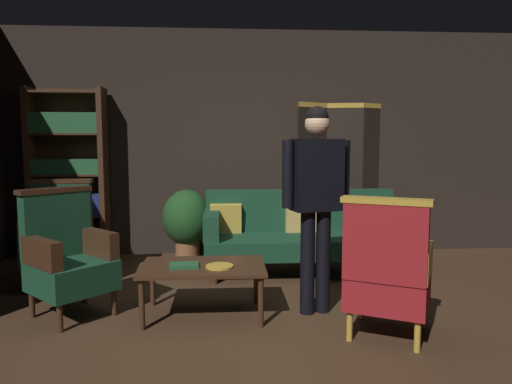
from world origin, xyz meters
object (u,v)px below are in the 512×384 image
potted_plant (187,221)px  armchair_gilt_accent (388,271)px  armchair_wing_left (67,256)px  velvet_couch (302,231)px  bookshelf (69,170)px  brass_tray (220,266)px  standing_figure (316,190)px  armchair_wing_right (59,236)px  coffee_table (203,271)px  folding_screen (344,176)px  book_green_cloth (184,265)px

potted_plant → armchair_gilt_accent: bearing=-54.7°
armchair_wing_left → velvet_couch: bearing=28.7°
bookshelf → brass_tray: size_ratio=9.16×
velvet_couch → standing_figure: standing_figure is taller
velvet_couch → armchair_wing_right: bearing=-173.2°
coffee_table → armchair_wing_left: (-1.10, 0.10, 0.12)m
armchair_wing_left → potted_plant: armchair_wing_left is taller
armchair_gilt_accent → standing_figure: size_ratio=0.61×
bookshelf → armchair_wing_left: 2.07m
folding_screen → armchair_wing_right: bearing=-159.7°
potted_plant → velvet_couch: bearing=-20.2°
bookshelf → brass_tray: (1.81, -2.07, -0.65)m
folding_screen → armchair_gilt_accent: (-0.36, -2.66, -0.50)m
folding_screen → coffee_table: bearing=-128.5°
potted_plant → folding_screen: bearing=11.5°
coffee_table → folding_screen: bearing=51.5°
velvet_couch → armchair_wing_left: 2.42m
velvet_couch → armchair_gilt_accent: bearing=-79.9°
book_green_cloth → armchair_wing_left: bearing=171.8°
folding_screen → armchair_gilt_accent: bearing=-97.6°
armchair_gilt_accent → armchair_wing_right: same height
armchair_wing_right → armchair_wing_left: bearing=-67.7°
armchair_gilt_accent → velvet_couch: bearing=100.1°
folding_screen → potted_plant: 2.06m
armchair_gilt_accent → armchair_wing_left: (-2.45, 0.62, 0.00)m
coffee_table → armchair_wing_left: bearing=174.9°
folding_screen → velvet_couch: bearing=-127.8°
folding_screen → coffee_table: 2.80m
bookshelf → coffee_table: (1.68, -2.00, -0.70)m
bookshelf → velvet_couch: bookshelf is taller
potted_plant → brass_tray: 1.85m
standing_figure → brass_tray: 0.99m
book_green_cloth → coffee_table: bearing=14.9°
velvet_couch → brass_tray: (-0.89, -1.33, -0.03)m
velvet_couch → potted_plant: (-1.28, 0.47, 0.05)m
armchair_wing_left → book_green_cloth: size_ratio=4.55×
velvet_couch → armchair_wing_left: bearing=-151.3°
armchair_wing_right → brass_tray: bearing=-33.0°
armchair_gilt_accent → potted_plant: (-1.60, 2.26, 0.01)m
bookshelf → book_green_cloth: size_ratio=8.97×
standing_figure → book_green_cloth: 1.23m
potted_plant → book_green_cloth: (0.11, -1.78, -0.07)m
armchair_gilt_accent → potted_plant: armchair_gilt_accent is taller
armchair_gilt_accent → coffee_table: bearing=158.6°
folding_screen → coffee_table: (-1.70, -2.13, -0.61)m
brass_tray → velvet_couch: bearing=56.3°
book_green_cloth → brass_tray: book_green_cloth is taller
armchair_wing_right → brass_tray: size_ratio=4.65×
armchair_gilt_accent → armchair_wing_right: (-2.80, 1.49, 0.00)m
armchair_wing_left → standing_figure: (2.03, -0.08, 0.54)m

